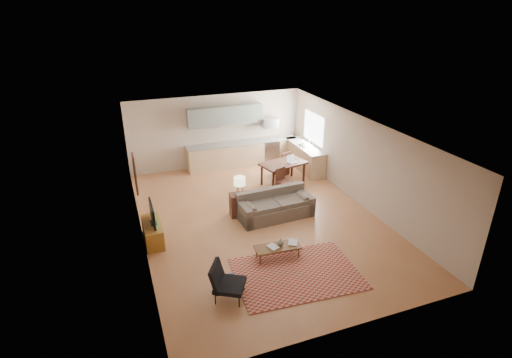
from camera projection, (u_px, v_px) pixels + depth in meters
name	position (u px, v px, depth m)	size (l,w,h in m)	color
room	(260.00, 177.00, 10.95)	(9.00, 9.00, 9.00)	#A96A42
kitchen_counter_back	(243.00, 153.00, 15.17)	(4.26, 0.64, 0.92)	tan
kitchen_counter_right	(305.00, 157.00, 14.81)	(0.64, 2.26, 0.92)	tan
kitchen_range	(269.00, 150.00, 15.53)	(0.62, 0.62, 0.90)	#A5A8AD
kitchen_microwave	(270.00, 123.00, 15.10)	(0.62, 0.40, 0.35)	#A5A8AD
upper_cabinets	(225.00, 116.00, 14.51)	(2.80, 0.34, 0.70)	gray
window_right	(314.00, 128.00, 14.46)	(0.02, 1.40, 1.05)	white
wall_art_left	(135.00, 174.00, 10.62)	(0.06, 0.42, 1.10)	olive
triptych	(214.00, 121.00, 14.58)	(1.70, 0.04, 0.50)	beige
rug	(297.00, 274.00, 9.18)	(2.81, 1.95, 0.02)	maroon
sofa	(276.00, 205.00, 11.48)	(2.25, 0.98, 0.78)	brown
coffee_table	(277.00, 252.00, 9.70)	(1.12, 0.44, 0.34)	#513014
book_a	(269.00, 248.00, 9.53)	(0.30, 0.34, 0.03)	maroon
book_b	(288.00, 242.00, 9.78)	(0.35, 0.38, 0.02)	navy
vase	(281.00, 242.00, 9.66)	(0.17, 0.17, 0.16)	black
armchair	(230.00, 282.00, 8.30)	(0.70, 0.70, 0.80)	black
tv_credenza	(153.00, 232.00, 10.35)	(0.45, 1.16, 0.54)	#8E571A
tv	(152.00, 214.00, 10.15)	(0.09, 0.89, 0.54)	black
console_table	(240.00, 205.00, 11.60)	(0.59, 0.39, 0.68)	#3B1D15
table_lamp	(240.00, 185.00, 11.35)	(0.33, 0.33, 0.55)	beige
dining_table	(283.00, 173.00, 13.62)	(1.52, 0.87, 0.77)	#3B1D15
dining_chair_near	(284.00, 181.00, 12.86)	(0.41, 0.43, 0.87)	#3B1D15
dining_chair_far	(282.00, 163.00, 14.32)	(0.43, 0.45, 0.90)	#3B1D15
laptop	(293.00, 159.00, 13.42)	(0.32, 0.24, 0.24)	#A5A8AD
soap_bottle	(304.00, 144.00, 14.50)	(0.09, 0.09, 0.19)	beige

